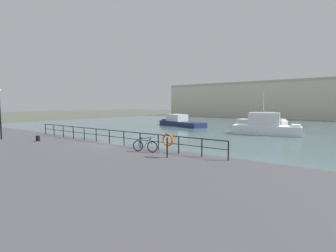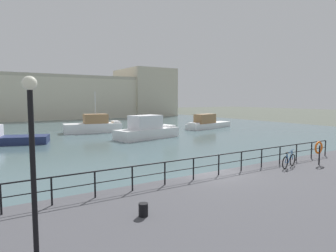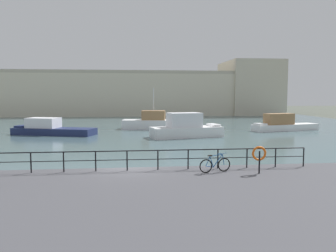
% 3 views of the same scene
% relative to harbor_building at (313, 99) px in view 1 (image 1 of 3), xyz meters
% --- Properties ---
extents(ground_plane, '(240.00, 240.00, 0.00)m').
position_rel_harbor_building_xyz_m(ground_plane, '(-5.91, -62.05, -5.01)').
color(ground_plane, '#4C5147').
extents(water_basin, '(80.00, 60.00, 0.01)m').
position_rel_harbor_building_xyz_m(water_basin, '(-5.91, -31.85, -5.01)').
color(water_basin, '#476066').
rests_on(water_basin, ground_plane).
extents(quay_promenade, '(56.00, 13.00, 0.73)m').
position_rel_harbor_building_xyz_m(quay_promenade, '(-5.91, -68.55, -4.65)').
color(quay_promenade, '#47474C').
rests_on(quay_promenade, ground_plane).
extents(harbor_building, '(69.78, 15.82, 12.70)m').
position_rel_harbor_building_xyz_m(harbor_building, '(0.00, 0.00, 0.00)').
color(harbor_building, beige).
rests_on(harbor_building, ground_plane).
extents(moored_harbor_tender, '(10.20, 5.68, 1.98)m').
position_rel_harbor_building_xyz_m(moored_harbor_tender, '(-15.37, -39.27, -4.30)').
color(moored_harbor_tender, navy).
rests_on(moored_harbor_tender, water_basin).
extents(moored_small_launch, '(8.30, 4.38, 2.72)m').
position_rel_harbor_building_xyz_m(moored_small_launch, '(0.32, -43.42, -3.98)').
color(moored_small_launch, white).
rests_on(moored_small_launch, water_basin).
extents(moored_blue_motorboat, '(7.94, 3.60, 5.62)m').
position_rel_harbor_building_xyz_m(moored_blue_motorboat, '(-3.00, -34.11, -4.04)').
color(moored_blue_motorboat, white).
rests_on(moored_blue_motorboat, water_basin).
extents(quay_railing, '(19.65, 0.07, 1.08)m').
position_rel_harbor_building_xyz_m(quay_railing, '(-5.97, -62.80, -3.54)').
color(quay_railing, black).
rests_on(quay_railing, quay_promenade).
extents(parked_bicycle, '(1.73, 0.48, 0.98)m').
position_rel_harbor_building_xyz_m(parked_bicycle, '(-1.45, -63.69, -3.89)').
color(parked_bicycle, black).
rests_on(parked_bicycle, quay_promenade).
extents(mooring_bollard, '(0.32, 0.32, 0.44)m').
position_rel_harbor_building_xyz_m(mooring_bollard, '(-11.75, -65.50, -4.06)').
color(mooring_bollard, black).
rests_on(mooring_bollard, quay_promenade).
extents(life_ring_stand, '(0.75, 0.16, 1.40)m').
position_rel_harbor_building_xyz_m(life_ring_stand, '(0.72, -64.15, -3.31)').
color(life_ring_stand, black).
rests_on(life_ring_stand, quay_promenade).
extents(quay_lamp_post, '(0.32, 0.32, 4.41)m').
position_rel_harbor_building_xyz_m(quay_lamp_post, '(-15.27, -66.93, -1.44)').
color(quay_lamp_post, black).
rests_on(quay_lamp_post, quay_promenade).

